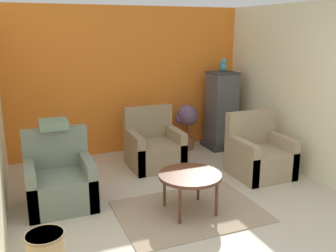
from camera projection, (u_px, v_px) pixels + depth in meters
The scene contains 12 objects.
wall_back_accent at pixel (129, 81), 6.54m from camera, with size 4.27×0.06×2.52m.
wall_right at pixel (296, 89), 5.68m from camera, with size 0.06×3.57×2.52m.
area_rug at pixel (189, 211), 4.53m from camera, with size 1.71×1.25×0.01m.
coffee_table at pixel (190, 177), 4.42m from camera, with size 0.75×0.75×0.49m.
armchair_left at pixel (60, 182), 4.65m from camera, with size 0.80×0.76×0.93m.
armchair_right at pixel (259, 156), 5.60m from camera, with size 0.80×0.76×0.93m.
armchair_middle at pixel (154, 148), 5.97m from camera, with size 0.80×0.76×0.93m.
birdcage at pixel (221, 111), 6.84m from camera, with size 0.57×0.57×1.40m.
parrot at pixel (223, 66), 6.63m from camera, with size 0.11×0.20×0.24m.
potted_plant at pixel (187, 120), 6.74m from camera, with size 0.41×0.37×0.83m.
wicker_basket at pixel (46, 249), 3.44m from camera, with size 0.36×0.36×0.34m.
throw_pillow at pixel (53, 124), 4.71m from camera, with size 0.35×0.35×0.10m.
Camera 1 is at (-1.83, -2.70, 2.15)m, focal length 40.00 mm.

